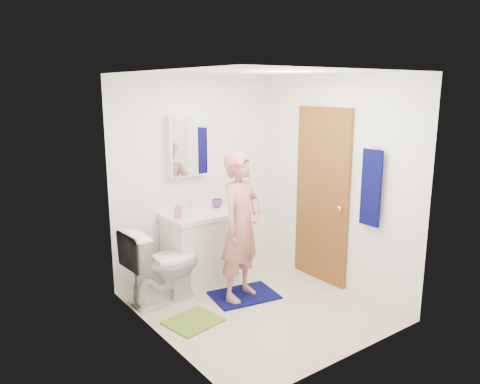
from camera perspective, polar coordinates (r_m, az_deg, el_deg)
name	(u,v)px	position (r m, az deg, el deg)	size (l,w,h in m)	color
floor	(257,307)	(5.10, 2.14, -13.85)	(2.20, 2.40, 0.02)	beige
ceiling	(260,71)	(4.57, 2.40, 14.47)	(2.20, 2.40, 0.02)	white
wall_back	(196,178)	(5.66, -5.37, 1.76)	(2.20, 0.02, 2.40)	white
wall_front	(353,224)	(3.85, 13.56, -3.78)	(2.20, 0.02, 2.40)	white
wall_left	(158,213)	(4.11, -9.97, -2.55)	(0.02, 2.40, 2.40)	white
wall_right	(335,183)	(5.43, 11.48, 1.10)	(0.02, 2.40, 2.40)	white
vanity_cabinet	(199,250)	(5.55, -4.96, -7.01)	(0.75, 0.55, 0.80)	white
countertop	(199,215)	(5.43, -5.05, -2.78)	(0.79, 0.59, 0.05)	white
sink_basin	(199,214)	(5.42, -5.05, -2.63)	(0.40, 0.40, 0.03)	white
faucet	(191,205)	(5.55, -6.03, -1.53)	(0.03, 0.03, 0.12)	silver
medicine_cabinet	(187,146)	(5.47, -6.43, 5.59)	(0.50, 0.12, 0.70)	white
mirror_panel	(190,147)	(5.41, -6.10, 5.53)	(0.46, 0.01, 0.66)	white
door	(322,196)	(5.54, 9.94, -0.48)	(0.05, 0.80, 2.05)	brown
door_knob	(340,208)	(5.32, 12.09, -1.95)	(0.07, 0.07, 0.07)	gold
towel	(371,188)	(5.00, 15.69, 0.48)	(0.03, 0.24, 0.80)	#07094A
towel_hook	(376,147)	(4.97, 16.26, 5.28)	(0.02, 0.02, 0.06)	silver
toilet	(163,264)	(5.12, -9.40, -8.68)	(0.47, 0.82, 0.83)	white
bath_mat	(244,295)	(5.31, 0.49, -12.47)	(0.70, 0.50, 0.02)	#07094A
green_rug	(193,321)	(4.80, -5.69, -15.41)	(0.50, 0.42, 0.02)	olive
soap_dispenser	(178,210)	(5.21, -7.59, -2.24)	(0.08, 0.08, 0.17)	#BE5876
toothbrush_cup	(217,203)	(5.62, -2.83, -1.40)	(0.13, 0.13, 0.10)	#723F8C
man	(241,226)	(4.97, 0.12, -4.21)	(0.58, 0.38, 1.60)	#B46965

